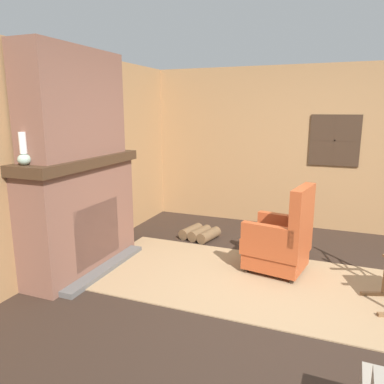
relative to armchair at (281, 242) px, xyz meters
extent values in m
plane|color=#2D2119|center=(0.19, -0.72, -0.37)|extent=(14.00, 14.00, 0.00)
cube|color=#9E7247|center=(-2.45, -0.72, 0.89)|extent=(0.06, 5.82, 2.51)
cube|color=#9E7247|center=(0.19, 1.92, 0.89)|extent=(5.82, 0.06, 2.51)
cube|color=#382619|center=(0.47, 1.88, 1.03)|extent=(0.72, 0.02, 0.76)
cube|color=silver|center=(0.47, 1.89, 1.03)|extent=(0.68, 0.01, 0.72)
cube|color=#382619|center=(0.47, 1.87, 1.03)|extent=(0.02, 0.02, 0.72)
cube|color=#382619|center=(0.47, 1.87, 1.03)|extent=(0.68, 0.02, 0.02)
cube|color=brown|center=(-2.19, -0.72, 0.24)|extent=(0.45, 1.58, 1.22)
cube|color=black|center=(-2.01, -0.72, 0.09)|extent=(0.08, 0.82, 0.68)
cube|color=#565451|center=(-1.89, -0.72, -0.34)|extent=(0.16, 1.42, 0.06)
cube|color=#3D2819|center=(-2.19, -0.72, 0.91)|extent=(0.55, 1.68, 0.11)
cube|color=brown|center=(-2.19, -0.72, 1.54)|extent=(0.39, 1.39, 1.16)
cube|color=#997A56|center=(-0.26, -0.37, -0.36)|extent=(3.61, 1.68, 0.01)
cube|color=#A84723|center=(-0.05, 0.01, -0.19)|extent=(0.72, 0.66, 0.24)
cube|color=#A84723|center=(-0.05, 0.01, -0.04)|extent=(0.76, 0.69, 0.18)
cube|color=#A84723|center=(0.22, -0.04, 0.36)|extent=(0.22, 0.60, 0.61)
cube|color=#A84723|center=(-0.11, -0.23, 0.15)|extent=(0.60, 0.19, 0.20)
cube|color=#A84723|center=(-0.03, 0.26, 0.15)|extent=(0.60, 0.19, 0.20)
cylinder|color=#332319|center=(-0.35, -0.18, -0.34)|extent=(0.06, 0.06, 0.06)
cylinder|color=#332319|center=(-0.27, 0.29, -0.34)|extent=(0.06, 0.06, 0.06)
cylinder|color=#332319|center=(0.17, -0.27, -0.34)|extent=(0.06, 0.06, 0.06)
cylinder|color=#332319|center=(0.25, 0.19, -0.34)|extent=(0.06, 0.06, 0.06)
cylinder|color=brown|center=(-1.42, 0.78, -0.29)|extent=(0.24, 0.45, 0.15)
cylinder|color=brown|center=(-1.26, 0.75, -0.29)|extent=(0.24, 0.45, 0.15)
cylinder|color=brown|center=(-1.11, 0.71, -0.29)|extent=(0.24, 0.45, 0.15)
ellipsoid|color=#99B29E|center=(-2.24, -1.44, 1.02)|extent=(0.13, 0.13, 0.11)
cylinder|color=white|center=(-2.24, -1.44, 1.17)|extent=(0.07, 0.07, 0.20)
cube|color=gray|center=(-2.24, -0.24, 1.02)|extent=(0.13, 0.26, 0.12)
cube|color=silver|center=(-2.17, -0.24, 1.03)|extent=(0.01, 0.04, 0.02)
camera|label=1|loc=(0.54, -4.14, 1.48)|focal=35.00mm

